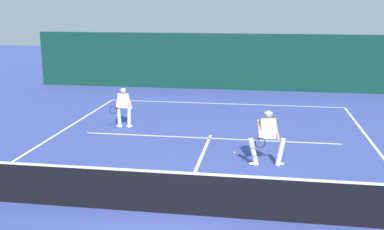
% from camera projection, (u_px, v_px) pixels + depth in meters
% --- Properties ---
extents(ground_plane, '(80.00, 80.00, 0.00)m').
position_uv_depth(ground_plane, '(177.00, 214.00, 10.12)').
color(ground_plane, '#3C499A').
extents(court_line_baseline_far, '(11.01, 0.10, 0.01)m').
position_uv_depth(court_line_baseline_far, '(224.00, 104.00, 21.44)').
color(court_line_baseline_far, white).
rests_on(court_line_baseline_far, ground_plane).
extents(court_line_service, '(8.97, 0.10, 0.01)m').
position_uv_depth(court_line_service, '(209.00, 138.00, 15.88)').
color(court_line_service, white).
rests_on(court_line_service, ground_plane).
extents(court_line_centre, '(0.10, 6.40, 0.01)m').
position_uv_depth(court_line_centre, '(198.00, 165.00, 13.19)').
color(court_line_centre, white).
rests_on(court_line_centre, ground_plane).
extents(tennis_net, '(12.05, 0.09, 1.11)m').
position_uv_depth(tennis_net, '(177.00, 192.00, 9.99)').
color(tennis_net, '#1E4723').
rests_on(tennis_net, ground_plane).
extents(player_near, '(1.11, 0.90, 1.65)m').
position_uv_depth(player_near, '(267.00, 136.00, 12.97)').
color(player_near, silver).
rests_on(player_near, ground_plane).
extents(player_far, '(0.69, 0.88, 1.52)m').
position_uv_depth(player_far, '(123.00, 106.00, 17.13)').
color(player_far, silver).
rests_on(player_far, ground_plane).
extents(tennis_ball, '(0.07, 0.07, 0.07)m').
position_uv_depth(tennis_ball, '(234.00, 153.00, 14.23)').
color(tennis_ball, '#D1E033').
rests_on(tennis_ball, ground_plane).
extents(back_fence_windscreen, '(21.89, 0.12, 3.06)m').
position_uv_depth(back_fence_windscreen, '(230.00, 62.00, 24.67)').
color(back_fence_windscreen, '#0D352B').
rests_on(back_fence_windscreen, ground_plane).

